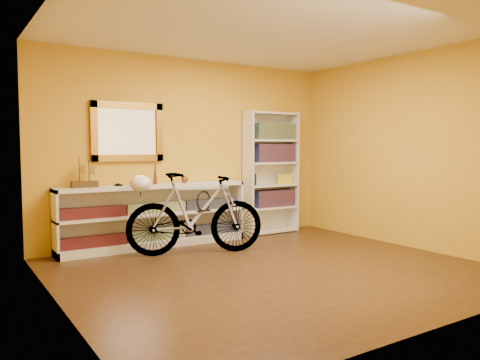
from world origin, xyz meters
TOP-DOWN VIEW (x-y plane):
  - floor at (0.00, 0.00)m, footprint 4.50×4.00m
  - ceiling at (0.00, 0.00)m, footprint 4.50×4.00m
  - back_wall at (0.00, 2.00)m, footprint 4.50×0.01m
  - left_wall at (-2.25, 0.00)m, footprint 0.01×4.00m
  - right_wall at (2.25, 0.00)m, footprint 0.01×4.00m
  - gilt_mirror at (-0.95, 1.97)m, footprint 0.98×0.06m
  - wall_socket at (0.90, 1.99)m, footprint 0.09×0.02m
  - console_unit at (-0.64, 1.81)m, footprint 2.60×0.35m
  - cd_row_lower at (-0.64, 1.79)m, footprint 2.50×0.13m
  - cd_row_upper at (-0.64, 1.79)m, footprint 2.50×0.13m
  - model_ship at (-1.57, 1.81)m, footprint 0.33×0.14m
  - toy_car at (-1.14, 1.81)m, footprint 0.00×0.00m
  - bronze_ornament at (-0.63, 1.81)m, footprint 0.06×0.06m
  - decorative_orb at (-0.20, 1.81)m, footprint 0.10×0.10m
  - bookcase at (1.31, 1.84)m, footprint 0.90×0.30m
  - book_row_a at (1.36, 1.84)m, footprint 0.70×0.22m
  - book_row_b at (1.36, 1.84)m, footprint 0.70×0.22m
  - book_row_c at (1.36, 1.84)m, footprint 0.70×0.22m
  - travel_mug at (0.97, 1.82)m, footprint 0.08×0.08m
  - red_tin at (1.11, 1.87)m, footprint 0.17×0.17m
  - yellow_bag at (1.56, 1.80)m, footprint 0.21×0.15m
  - bicycle at (-0.38, 1.14)m, footprint 0.98×1.81m
  - helmet at (-1.02, 1.35)m, footprint 0.27×0.25m
  - u_lock at (-0.28, 1.11)m, footprint 0.20×0.02m

SIDE VIEW (x-z plane):
  - floor at x=0.00m, z-range -0.01..0.00m
  - cd_row_lower at x=-0.64m, z-range 0.10..0.24m
  - wall_socket at x=0.90m, z-range 0.21..0.29m
  - console_unit at x=-0.64m, z-range 0.00..0.85m
  - bicycle at x=-0.38m, z-range 0.00..1.03m
  - cd_row_upper at x=-0.64m, z-range 0.47..0.60m
  - book_row_a at x=1.36m, z-range 0.42..0.68m
  - u_lock at x=-0.28m, z-range 0.57..0.77m
  - yellow_bag at x=1.56m, z-range 0.77..0.92m
  - toy_car at x=-1.14m, z-range 0.85..0.85m
  - travel_mug at x=0.97m, z-range 0.77..0.94m
  - decorative_orb at x=-0.20m, z-range 0.85..0.95m
  - helmet at x=-1.02m, z-range 0.81..1.01m
  - bookcase at x=1.31m, z-range 0.00..1.90m
  - bronze_ornament at x=-0.63m, z-range 0.85..1.20m
  - model_ship at x=-1.57m, z-range 0.85..1.23m
  - book_row_b at x=1.36m, z-range 1.11..1.40m
  - back_wall at x=0.00m, z-range 0.00..2.60m
  - left_wall at x=-2.25m, z-range 0.00..2.60m
  - right_wall at x=2.25m, z-range 0.00..2.60m
  - gilt_mirror at x=-0.95m, z-range 1.16..1.94m
  - red_tin at x=1.11m, z-range 1.46..1.66m
  - book_row_c at x=1.36m, z-range 1.46..1.71m
  - ceiling at x=0.00m, z-range 2.60..2.61m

